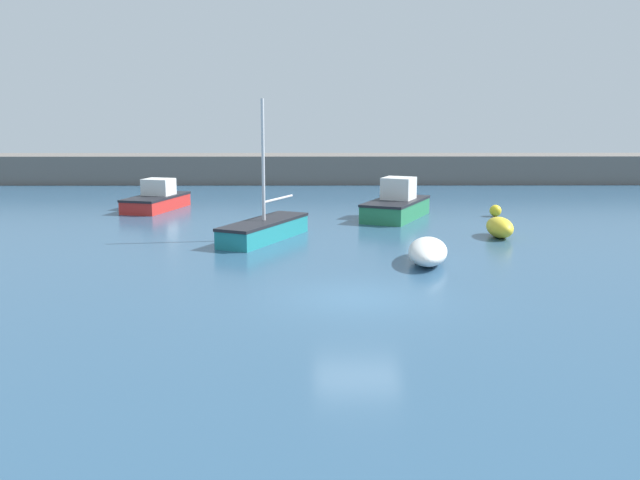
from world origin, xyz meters
name	(u,v)px	position (x,y,z in m)	size (l,w,h in m)	color
ground_plane	(358,302)	(0.00, 0.00, -0.10)	(120.00, 120.00, 0.20)	#2D5170
harbor_breakwater	(332,169)	(0.00, 31.93, 1.01)	(63.37, 3.95, 2.01)	#66605B
motorboat_grey_hull	(396,205)	(2.79, 14.99, 0.66)	(3.95, 5.33, 2.00)	#287A4C
dinghy_near_pier	(500,227)	(6.58, 9.69, 0.43)	(1.09, 2.11, 0.86)	yellow
open_tender_yellow	(428,251)	(2.75, 4.71, 0.42)	(1.92, 3.65, 0.85)	white
motorboat_with_cabin	(157,199)	(-9.76, 18.07, 0.55)	(3.07, 4.90, 1.64)	red
sailboat_tall_mast	(264,229)	(-3.36, 9.17, 0.46)	(3.64, 5.45, 5.78)	teal
mooring_buoy_yellow	(495,211)	(7.85, 15.49, 0.30)	(0.59, 0.59, 0.59)	yellow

